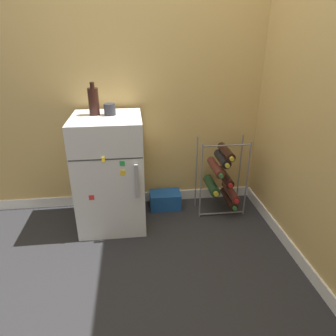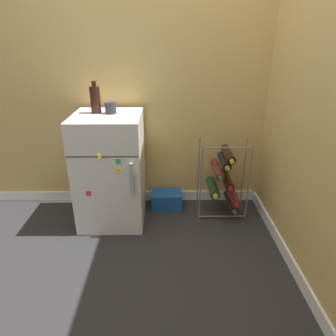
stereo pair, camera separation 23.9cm
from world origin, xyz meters
name	(u,v)px [view 1 (the left image)]	position (x,y,z in m)	size (l,w,h in m)	color
ground_plane	(175,234)	(0.00, 0.00, 0.00)	(14.00, 14.00, 0.00)	#28282B
wall_back	(166,59)	(0.00, 0.58, 1.24)	(6.58, 0.07, 2.50)	tan
mini_fridge	(110,172)	(-0.47, 0.25, 0.44)	(0.51, 0.53, 0.88)	silver
wine_rack	(222,177)	(0.44, 0.31, 0.32)	(0.40, 0.33, 0.65)	slate
soda_box	(165,200)	(-0.03, 0.41, 0.07)	(0.27, 0.17, 0.15)	#194C9E
fridge_top_cup	(110,109)	(-0.44, 0.30, 0.92)	(0.08, 0.08, 0.08)	#28282D
fridge_top_bottle	(94,101)	(-0.55, 0.31, 0.98)	(0.07, 0.07, 0.23)	black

